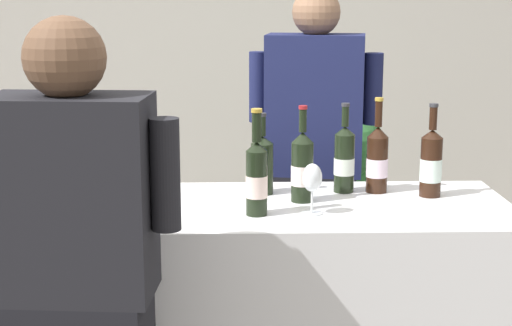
{
  "coord_description": "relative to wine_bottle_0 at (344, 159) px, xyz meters",
  "views": [
    {
      "loc": [
        0.09,
        -2.64,
        1.7
      ],
      "look_at": [
        0.16,
        0.0,
        1.12
      ],
      "focal_mm": 54.89,
      "sensor_mm": 36.0,
      "label": 1
    }
  ],
  "objects": [
    {
      "name": "potted_shrub",
      "position": [
        0.16,
        1.1,
        -0.44
      ],
      "size": [
        0.48,
        0.56,
        1.15
      ],
      "color": "brown",
      "rests_on": "ground_plane"
    },
    {
      "name": "wine_glass",
      "position": [
        -0.15,
        -0.3,
        -0.01
      ],
      "size": [
        0.07,
        0.07,
        0.17
      ],
      "color": "silver",
      "rests_on": "counter"
    },
    {
      "name": "wine_bottle_2",
      "position": [
        -0.33,
        -0.3,
        0.01
      ],
      "size": [
        0.07,
        0.07,
        0.36
      ],
      "color": "black",
      "rests_on": "counter"
    },
    {
      "name": "wine_bottle_4",
      "position": [
        -0.31,
        -0.02,
        -0.01
      ],
      "size": [
        0.08,
        0.08,
        0.3
      ],
      "color": "black",
      "rests_on": "counter"
    },
    {
      "name": "wine_bottle_1",
      "position": [
        -0.17,
        -0.13,
        0.0
      ],
      "size": [
        0.08,
        0.08,
        0.34
      ],
      "color": "black",
      "rests_on": "counter"
    },
    {
      "name": "wine_bottle_6",
      "position": [
        0.12,
        -0.01,
        -0.0
      ],
      "size": [
        0.08,
        0.08,
        0.35
      ],
      "color": "black",
      "rests_on": "counter"
    },
    {
      "name": "person_guest",
      "position": [
        -0.84,
        -0.77,
        -0.29
      ],
      "size": [
        0.59,
        0.28,
        1.65
      ],
      "color": "black",
      "rests_on": "ground_plane"
    },
    {
      "name": "person_server",
      "position": [
        -0.06,
        0.54,
        -0.25
      ],
      "size": [
        0.57,
        0.31,
        1.72
      ],
      "color": "black",
      "rests_on": "ground_plane"
    },
    {
      "name": "wall_back",
      "position": [
        -0.49,
        2.42,
        0.3
      ],
      "size": [
        8.0,
        0.1,
        2.8
      ],
      "primitive_type": "cube",
      "color": "beige",
      "rests_on": "ground_plane"
    },
    {
      "name": "wine_bottle_0",
      "position": [
        0.0,
        0.0,
        0.0
      ],
      "size": [
        0.08,
        0.08,
        0.33
      ],
      "color": "black",
      "rests_on": "counter"
    },
    {
      "name": "wine_bottle_5",
      "position": [
        0.31,
        -0.07,
        -0.0
      ],
      "size": [
        0.08,
        0.08,
        0.34
      ],
      "color": "black",
      "rests_on": "counter"
    }
  ]
}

